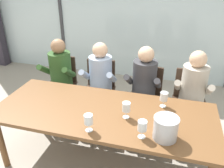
# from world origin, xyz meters

# --- Properties ---
(ground) EXTENTS (14.00, 14.00, 0.00)m
(ground) POSITION_xyz_m (0.00, 1.00, 0.00)
(ground) COLOR #9E9384
(window_glass_panel) EXTENTS (7.58, 0.03, 2.60)m
(window_glass_panel) POSITION_xyz_m (0.00, 2.51, 1.30)
(window_glass_panel) COLOR silver
(window_glass_panel) RESTS_ON ground
(window_mullion_left) EXTENTS (0.06, 0.06, 2.60)m
(window_mullion_left) POSITION_xyz_m (-1.71, 2.49, 1.30)
(window_mullion_left) COLOR #38383D
(window_mullion_left) RESTS_ON ground
(hillside_vineyard) EXTENTS (13.58, 2.40, 1.76)m
(hillside_vineyard) POSITION_xyz_m (0.00, 5.62, 0.88)
(hillside_vineyard) COLOR #568942
(hillside_vineyard) RESTS_ON ground
(dining_table) EXTENTS (2.38, 0.96, 0.72)m
(dining_table) POSITION_xyz_m (0.00, 0.00, 0.66)
(dining_table) COLOR brown
(dining_table) RESTS_ON ground
(chair_near_curtain) EXTENTS (0.48, 0.48, 0.89)m
(chair_near_curtain) POSITION_xyz_m (-0.98, 0.91, 0.52)
(chair_near_curtain) COLOR #332319
(chair_near_curtain) RESTS_ON ground
(chair_left_of_center) EXTENTS (0.48, 0.48, 0.89)m
(chair_left_of_center) POSITION_xyz_m (-0.35, 0.92, 0.52)
(chair_left_of_center) COLOR #332319
(chair_left_of_center) RESTS_ON ground
(chair_center) EXTENTS (0.50, 0.50, 0.89)m
(chair_center) POSITION_xyz_m (0.33, 0.88, 0.52)
(chair_center) COLOR #332319
(chair_center) RESTS_ON ground
(chair_right_of_center) EXTENTS (0.47, 0.47, 0.89)m
(chair_right_of_center) POSITION_xyz_m (0.94, 0.91, 0.52)
(chair_right_of_center) COLOR #332319
(chair_right_of_center) RESTS_ON ground
(person_olive_shirt) EXTENTS (0.47, 0.62, 1.21)m
(person_olive_shirt) POSITION_xyz_m (-0.92, 0.75, 0.70)
(person_olive_shirt) COLOR #2D5123
(person_olive_shirt) RESTS_ON ground
(person_pale_blue_shirt) EXTENTS (0.47, 0.62, 1.21)m
(person_pale_blue_shirt) POSITION_xyz_m (-0.30, 0.75, 0.70)
(person_pale_blue_shirt) COLOR #9EB2D1
(person_pale_blue_shirt) RESTS_ON ground
(person_charcoal_jacket) EXTENTS (0.47, 0.62, 1.21)m
(person_charcoal_jacket) POSITION_xyz_m (0.32, 0.75, 0.70)
(person_charcoal_jacket) COLOR #38383D
(person_charcoal_jacket) RESTS_ON ground
(person_beige_jumper) EXTENTS (0.48, 0.63, 1.21)m
(person_beige_jumper) POSITION_xyz_m (0.95, 0.75, 0.70)
(person_beige_jumper) COLOR #B7AD9E
(person_beige_jumper) RESTS_ON ground
(ice_bucket_primary) EXTENTS (0.23, 0.23, 0.22)m
(ice_bucket_primary) POSITION_xyz_m (0.67, -0.27, 0.83)
(ice_bucket_primary) COLOR #B7B7BC
(ice_bucket_primary) RESTS_ON dining_table
(wine_glass_by_left_taster) EXTENTS (0.08, 0.08, 0.17)m
(wine_glass_by_left_taster) POSITION_xyz_m (0.61, 0.26, 0.84)
(wine_glass_by_left_taster) COLOR silver
(wine_glass_by_left_taster) RESTS_ON dining_table
(wine_glass_near_bucket) EXTENTS (0.08, 0.08, 0.17)m
(wine_glass_near_bucket) POSITION_xyz_m (-0.03, -0.36, 0.84)
(wine_glass_near_bucket) COLOR silver
(wine_glass_near_bucket) RESTS_ON dining_table
(wine_glass_center_pour) EXTENTS (0.08, 0.08, 0.17)m
(wine_glass_center_pour) POSITION_xyz_m (0.26, -0.05, 0.85)
(wine_glass_center_pour) COLOR silver
(wine_glass_center_pour) RESTS_ON dining_table
(wine_glass_by_right_taster) EXTENTS (0.08, 0.08, 0.17)m
(wine_glass_by_right_taster) POSITION_xyz_m (0.47, -0.32, 0.85)
(wine_glass_by_right_taster) COLOR silver
(wine_glass_by_right_taster) RESTS_ON dining_table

